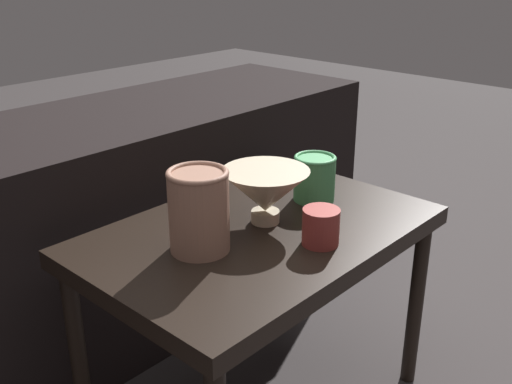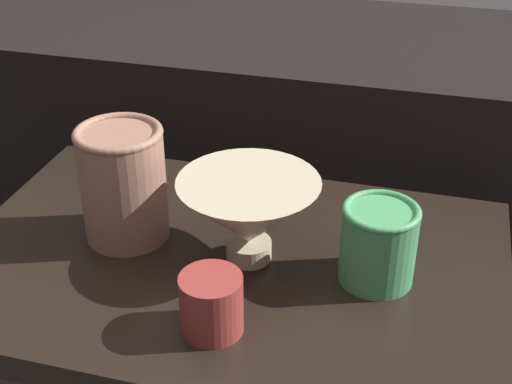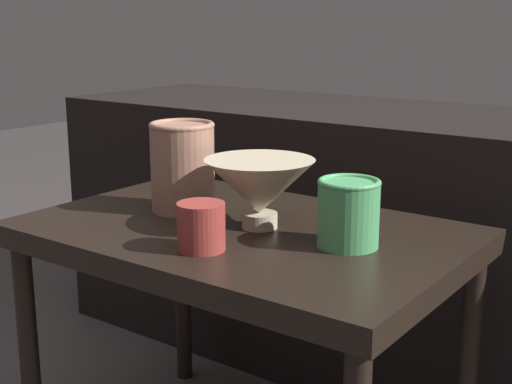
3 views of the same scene
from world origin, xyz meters
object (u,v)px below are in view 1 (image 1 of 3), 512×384
at_px(vase_textured_left, 199,210).
at_px(cup, 321,227).
at_px(vase_colorful_right, 314,177).
at_px(bowl, 265,192).

height_order(vase_textured_left, cup, vase_textured_left).
height_order(vase_colorful_right, cup, vase_colorful_right).
distance_m(vase_colorful_right, cup, 0.23).
bearing_deg(bowl, vase_textured_left, 176.95).
relative_size(bowl, cup, 2.51).
height_order(bowl, vase_textured_left, vase_textured_left).
bearing_deg(vase_colorful_right, bowl, 179.78).
bearing_deg(vase_textured_left, bowl, -3.05).
xyz_separation_m(vase_textured_left, cup, (0.18, -0.16, -0.05)).
distance_m(bowl, cup, 0.15).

